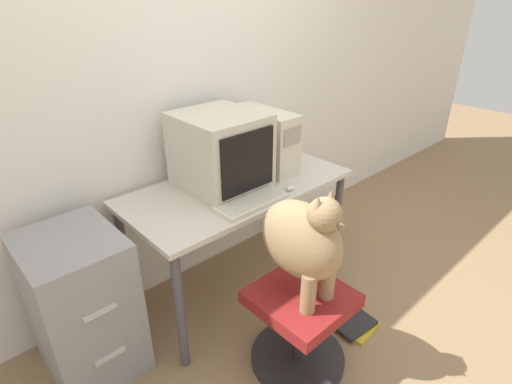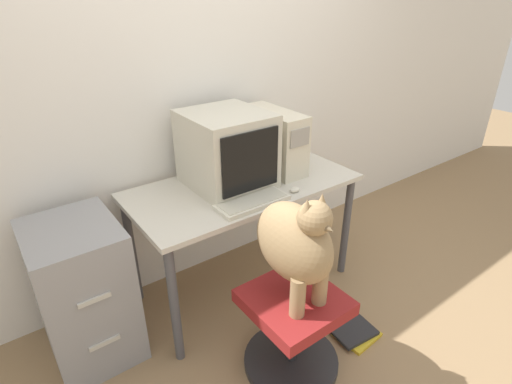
{
  "view_description": "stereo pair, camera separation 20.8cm",
  "coord_description": "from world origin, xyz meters",
  "px_view_note": "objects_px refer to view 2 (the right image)",
  "views": [
    {
      "loc": [
        -1.39,
        -1.32,
        1.81
      ],
      "look_at": [
        -0.12,
        0.05,
        0.87
      ],
      "focal_mm": 28.0,
      "sensor_mm": 36.0,
      "label": 1
    },
    {
      "loc": [
        -1.23,
        -1.45,
        1.81
      ],
      "look_at": [
        -0.12,
        0.05,
        0.87
      ],
      "focal_mm": 28.0,
      "sensor_mm": 36.0,
      "label": 2
    }
  ],
  "objects_px": {
    "filing_cabinet": "(84,292)",
    "office_chair": "(293,328)",
    "book_stack_floor": "(356,333)",
    "dog": "(296,242)",
    "keyboard": "(252,202)",
    "pc_tower": "(273,140)",
    "crt_monitor": "(227,149)"
  },
  "relations": [
    {
      "from": "crt_monitor",
      "to": "keyboard",
      "type": "distance_m",
      "value": 0.37
    },
    {
      "from": "keyboard",
      "to": "book_stack_floor",
      "type": "distance_m",
      "value": 0.99
    },
    {
      "from": "book_stack_floor",
      "to": "office_chair",
      "type": "bearing_deg",
      "value": 169.67
    },
    {
      "from": "pc_tower",
      "to": "filing_cabinet",
      "type": "relative_size",
      "value": 0.63
    },
    {
      "from": "office_chair",
      "to": "filing_cabinet",
      "type": "relative_size",
      "value": 0.64
    },
    {
      "from": "filing_cabinet",
      "to": "book_stack_floor",
      "type": "relative_size",
      "value": 3.02
    },
    {
      "from": "keyboard",
      "to": "dog",
      "type": "xyz_separation_m",
      "value": [
        -0.07,
        -0.44,
        0.0
      ]
    },
    {
      "from": "crt_monitor",
      "to": "pc_tower",
      "type": "distance_m",
      "value": 0.37
    },
    {
      "from": "keyboard",
      "to": "pc_tower",
      "type": "bearing_deg",
      "value": 39.02
    },
    {
      "from": "pc_tower",
      "to": "office_chair",
      "type": "xyz_separation_m",
      "value": [
        -0.47,
        -0.77,
        -0.7
      ]
    },
    {
      "from": "pc_tower",
      "to": "office_chair",
      "type": "bearing_deg",
      "value": -121.44
    },
    {
      "from": "crt_monitor",
      "to": "filing_cabinet",
      "type": "relative_size",
      "value": 0.62
    },
    {
      "from": "crt_monitor",
      "to": "keyboard",
      "type": "relative_size",
      "value": 1.17
    },
    {
      "from": "crt_monitor",
      "to": "book_stack_floor",
      "type": "height_order",
      "value": "crt_monitor"
    },
    {
      "from": "book_stack_floor",
      "to": "dog",
      "type": "bearing_deg",
      "value": 168.35
    },
    {
      "from": "pc_tower",
      "to": "filing_cabinet",
      "type": "xyz_separation_m",
      "value": [
        -1.28,
        -0.04,
        -0.56
      ]
    },
    {
      "from": "book_stack_floor",
      "to": "keyboard",
      "type": "bearing_deg",
      "value": 124.26
    },
    {
      "from": "filing_cabinet",
      "to": "office_chair",
      "type": "bearing_deg",
      "value": -42.35
    },
    {
      "from": "crt_monitor",
      "to": "office_chair",
      "type": "xyz_separation_m",
      "value": [
        -0.11,
        -0.75,
        -0.72
      ]
    },
    {
      "from": "crt_monitor",
      "to": "keyboard",
      "type": "bearing_deg",
      "value": -96.95
    },
    {
      "from": "keyboard",
      "to": "filing_cabinet",
      "type": "bearing_deg",
      "value": 161.82
    },
    {
      "from": "office_chair",
      "to": "book_stack_floor",
      "type": "height_order",
      "value": "office_chair"
    },
    {
      "from": "office_chair",
      "to": "book_stack_floor",
      "type": "xyz_separation_m",
      "value": [
        0.43,
        -0.08,
        -0.24
      ]
    },
    {
      "from": "keyboard",
      "to": "office_chair",
      "type": "distance_m",
      "value": 0.69
    },
    {
      "from": "pc_tower",
      "to": "filing_cabinet",
      "type": "height_order",
      "value": "pc_tower"
    },
    {
      "from": "filing_cabinet",
      "to": "book_stack_floor",
      "type": "distance_m",
      "value": 1.53
    },
    {
      "from": "crt_monitor",
      "to": "dog",
      "type": "relative_size",
      "value": 0.82
    },
    {
      "from": "book_stack_floor",
      "to": "crt_monitor",
      "type": "bearing_deg",
      "value": 111.16
    },
    {
      "from": "keyboard",
      "to": "office_chair",
      "type": "relative_size",
      "value": 0.82
    },
    {
      "from": "dog",
      "to": "book_stack_floor",
      "type": "height_order",
      "value": "dog"
    },
    {
      "from": "crt_monitor",
      "to": "filing_cabinet",
      "type": "xyz_separation_m",
      "value": [
        -0.92,
        -0.02,
        -0.59
      ]
    },
    {
      "from": "pc_tower",
      "to": "dog",
      "type": "height_order",
      "value": "pc_tower"
    }
  ]
}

